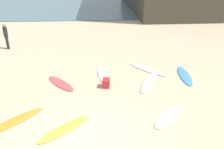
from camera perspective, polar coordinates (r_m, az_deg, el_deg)
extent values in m
plane|color=#C6B28E|center=(8.22, -7.84, -15.69)|extent=(120.00, 120.00, 0.00)
ellipsoid|color=orange|center=(9.66, -22.72, -10.47)|extent=(1.99, 1.98, 0.06)
ellipsoid|color=silver|center=(11.83, 9.11, -1.88)|extent=(1.58, 2.45, 0.07)
ellipsoid|color=#4A93DE|center=(12.98, 17.45, -0.22)|extent=(0.81, 2.45, 0.07)
ellipsoid|color=white|center=(13.30, 8.59, 1.32)|extent=(2.06, 2.31, 0.07)
ellipsoid|color=white|center=(12.41, -2.16, -0.21)|extent=(0.87, 2.49, 0.07)
ellipsoid|color=yellow|center=(8.72, -11.59, -12.96)|extent=(1.93, 1.80, 0.08)
ellipsoid|color=#D54C4F|center=(11.84, -12.51, -2.16)|extent=(1.76, 2.01, 0.06)
ellipsoid|color=white|center=(9.44, 13.97, -9.95)|extent=(1.80, 1.81, 0.06)
cylinder|color=black|center=(17.98, -24.24, 7.02)|extent=(0.14, 0.14, 0.84)
cylinder|color=black|center=(18.16, -24.42, 7.16)|extent=(0.14, 0.14, 0.84)
cylinder|color=black|center=(17.88, -24.77, 9.42)|extent=(0.39, 0.39, 0.70)
sphere|color=#9E7051|center=(17.77, -25.04, 10.84)|extent=(0.23, 0.23, 0.23)
cube|color=#B2282D|center=(11.21, -1.44, -2.11)|extent=(0.40, 0.50, 0.42)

